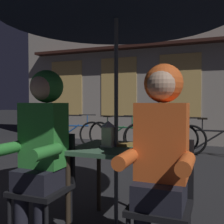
{
  "coord_description": "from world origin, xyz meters",
  "views": [
    {
      "loc": [
        0.81,
        -2.17,
        1.13
      ],
      "look_at": [
        0.0,
        -0.1,
        1.05
      ],
      "focal_mm": 42.06,
      "sensor_mm": 36.0,
      "label": 1
    }
  ],
  "objects": [
    {
      "name": "chair_left",
      "position": [
        -0.48,
        -0.37,
        0.49
      ],
      "size": [
        0.4,
        0.4,
        0.87
      ],
      "color": "black",
      "rests_on": "ground_plane"
    },
    {
      "name": "bicycle_fourth",
      "position": [
        0.86,
        3.68,
        0.35
      ],
      "size": [
        1.68,
        0.1,
        0.84
      ],
      "color": "black",
      "rests_on": "ground_plane"
    },
    {
      "name": "shopfront_building",
      "position": [
        -0.07,
        5.4,
        3.09
      ],
      "size": [
        10.0,
        0.93,
        6.2
      ],
      "color": "#9E9389",
      "rests_on": "ground_plane"
    },
    {
      "name": "chair_right",
      "position": [
        0.48,
        -0.37,
        0.49
      ],
      "size": [
        0.4,
        0.4,
        0.87
      ],
      "color": "black",
      "rests_on": "ground_plane"
    },
    {
      "name": "cafe_table",
      "position": [
        0.0,
        0.0,
        0.64
      ],
      "size": [
        0.72,
        0.72,
        0.74
      ],
      "color": "#42664C",
      "rests_on": "ground_plane"
    },
    {
      "name": "bicycle_second",
      "position": [
        -1.36,
        3.73,
        0.35
      ],
      "size": [
        1.67,
        0.32,
        0.84
      ],
      "color": "black",
      "rests_on": "ground_plane"
    },
    {
      "name": "person_right_hooded",
      "position": [
        0.48,
        -0.43,
        0.85
      ],
      "size": [
        0.45,
        0.56,
        1.4
      ],
      "color": "black",
      "rests_on": "ground_plane"
    },
    {
      "name": "lantern",
      "position": [
        -0.07,
        -0.03,
        0.86
      ],
      "size": [
        0.11,
        0.11,
        0.23
      ],
      "color": "white",
      "rests_on": "cafe_table"
    },
    {
      "name": "person_left_hooded",
      "position": [
        -0.48,
        -0.43,
        0.85
      ],
      "size": [
        0.45,
        0.56,
        1.4
      ],
      "color": "black",
      "rests_on": "ground_plane"
    },
    {
      "name": "bicycle_nearest",
      "position": [
        -2.56,
        3.66,
        0.35
      ],
      "size": [
        1.65,
        0.43,
        0.84
      ],
      "color": "black",
      "rests_on": "ground_plane"
    },
    {
      "name": "bicycle_third",
      "position": [
        -0.32,
        3.66,
        0.35
      ],
      "size": [
        1.65,
        0.4,
        0.84
      ],
      "color": "black",
      "rests_on": "ground_plane"
    },
    {
      "name": "book",
      "position": [
        0.07,
        0.09,
        0.75
      ],
      "size": [
        0.24,
        0.22,
        0.02
      ],
      "primitive_type": "cube",
      "rotation": [
        0.0,
        0.0,
        0.49
      ],
      "color": "olive",
      "rests_on": "cafe_table"
    }
  ]
}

